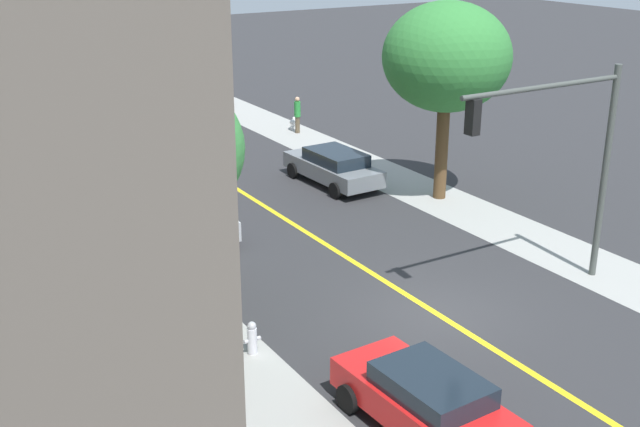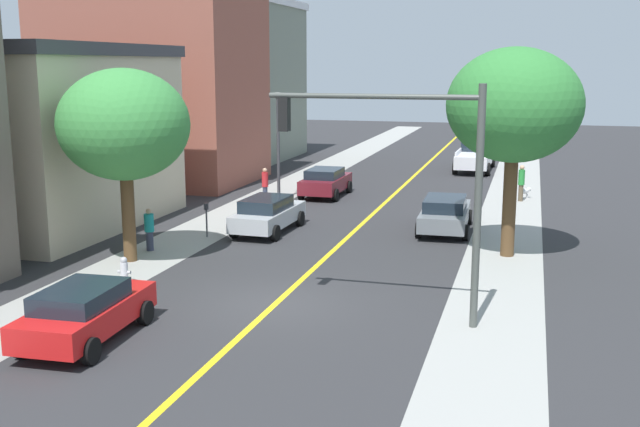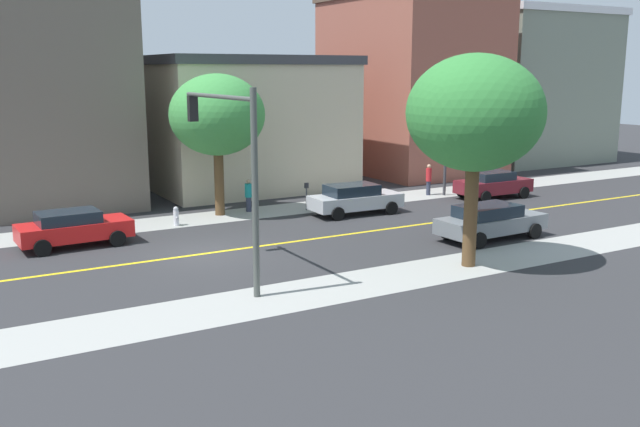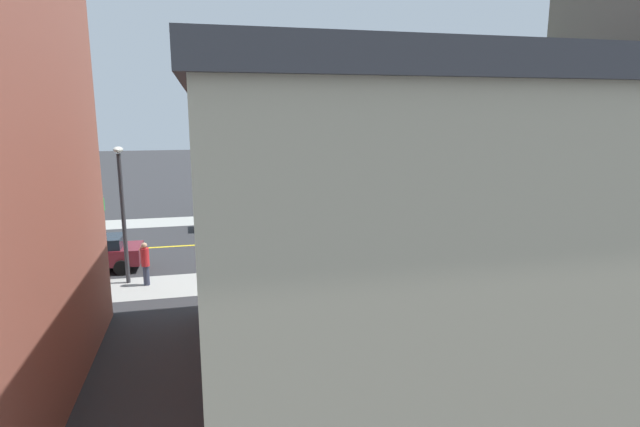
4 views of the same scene
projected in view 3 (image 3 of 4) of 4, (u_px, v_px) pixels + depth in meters
name	position (u px, v px, depth m)	size (l,w,h in m)	color
ground_plane	(205.00, 254.00, 26.36)	(140.00, 140.00, 0.00)	#2D2D30
sidewalk_left	(157.00, 223.00, 31.54)	(2.73, 126.00, 0.01)	#9E9E99
sidewalk_right	(277.00, 298.00, 21.18)	(2.73, 126.00, 0.01)	#9E9E99
road_centerline_stripe	(205.00, 254.00, 26.36)	(0.20, 126.00, 0.00)	yellow
pale_office_building	(43.00, 91.00, 35.79)	(10.94, 7.79, 11.48)	#665B51
corner_shop_building	(239.00, 121.00, 41.46)	(10.78, 11.07, 7.59)	beige
brick_apartment_block	(410.00, 83.00, 47.16)	(11.52, 8.63, 11.87)	#935142
tan_rowhouse	(528.00, 86.00, 52.64)	(8.88, 10.88, 11.21)	gray
street_tree_left_near	(217.00, 115.00, 32.47)	(4.46, 4.46, 6.66)	brown
street_tree_right_corner	(475.00, 114.00, 23.67)	(4.69, 4.69, 7.37)	brown
fire_hydrant	(176.00, 216.00, 31.02)	(0.44, 0.24, 0.87)	silver
parking_meter	(306.00, 192.00, 34.37)	(0.12, 0.18, 1.37)	#4C4C51
traffic_light_mast	(231.00, 150.00, 22.00)	(5.66, 0.32, 6.31)	#474C47
street_lamp	(446.00, 133.00, 38.00)	(0.70, 0.36, 5.40)	#38383D
red_sedan_left_curb	(73.00, 228.00, 27.27)	(2.16, 4.32, 1.42)	red
silver_sedan_left_curb	(355.00, 199.00, 33.40)	(2.07, 4.52, 1.46)	#B7BABF
maroon_sedan_left_curb	(493.00, 184.00, 37.67)	(2.06, 4.16, 1.47)	maroon
grey_sedan_right_curb	(490.00, 221.00, 28.52)	(2.17, 4.77, 1.43)	slate
pedestrian_red_shirt	(429.00, 179.00, 38.54)	(0.31, 0.31, 1.72)	#33384C
pedestrian_teal_shirt	(249.00, 195.00, 34.05)	(0.36, 0.36, 1.58)	#33384C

